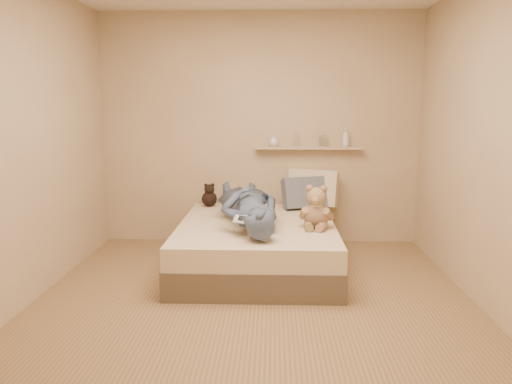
{
  "coord_description": "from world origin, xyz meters",
  "views": [
    {
      "loc": [
        0.15,
        -3.79,
        1.58
      ],
      "look_at": [
        0.0,
        0.65,
        0.8
      ],
      "focal_mm": 35.0,
      "sensor_mm": 36.0,
      "label": 1
    }
  ],
  "objects_px": {
    "person": "(248,205)",
    "pillow_grey": "(305,193)",
    "wall_shelf": "(308,148)",
    "game_console": "(244,220)",
    "teddy_bear": "(316,210)",
    "pillow_cream": "(313,188)",
    "bed": "(257,245)",
    "dark_plush": "(209,196)"
  },
  "relations": [
    {
      "from": "game_console",
      "to": "pillow_grey",
      "type": "relative_size",
      "value": 0.4
    },
    {
      "from": "bed",
      "to": "pillow_cream",
      "type": "xyz_separation_m",
      "value": [
        0.6,
        0.83,
        0.43
      ]
    },
    {
      "from": "bed",
      "to": "dark_plush",
      "type": "height_order",
      "value": "dark_plush"
    },
    {
      "from": "person",
      "to": "pillow_grey",
      "type": "bearing_deg",
      "value": -139.94
    },
    {
      "from": "pillow_grey",
      "to": "pillow_cream",
      "type": "bearing_deg",
      "value": 56.44
    },
    {
      "from": "game_console",
      "to": "dark_plush",
      "type": "distance_m",
      "value": 1.42
    },
    {
      "from": "pillow_grey",
      "to": "person",
      "type": "xyz_separation_m",
      "value": [
        -0.6,
        -0.74,
        0.02
      ]
    },
    {
      "from": "teddy_bear",
      "to": "dark_plush",
      "type": "xyz_separation_m",
      "value": [
        -1.11,
        0.96,
        -0.05
      ]
    },
    {
      "from": "teddy_bear",
      "to": "pillow_grey",
      "type": "xyz_separation_m",
      "value": [
        -0.04,
        0.9,
        0.0
      ]
    },
    {
      "from": "game_console",
      "to": "teddy_bear",
      "type": "xyz_separation_m",
      "value": [
        0.65,
        0.37,
        0.01
      ]
    },
    {
      "from": "dark_plush",
      "to": "wall_shelf",
      "type": "xyz_separation_m",
      "value": [
        1.11,
        0.15,
        0.54
      ]
    },
    {
      "from": "teddy_bear",
      "to": "wall_shelf",
      "type": "bearing_deg",
      "value": 90.21
    },
    {
      "from": "person",
      "to": "game_console",
      "type": "bearing_deg",
      "value": 78.74
    },
    {
      "from": "bed",
      "to": "pillow_cream",
      "type": "height_order",
      "value": "pillow_cream"
    },
    {
      "from": "game_console",
      "to": "wall_shelf",
      "type": "distance_m",
      "value": 1.69
    },
    {
      "from": "person",
      "to": "bed",
      "type": "bearing_deg",
      "value": -163.27
    },
    {
      "from": "pillow_cream",
      "to": "person",
      "type": "distance_m",
      "value": 1.12
    },
    {
      "from": "game_console",
      "to": "pillow_grey",
      "type": "xyz_separation_m",
      "value": [
        0.6,
        1.27,
        0.01
      ]
    },
    {
      "from": "game_console",
      "to": "dark_plush",
      "type": "xyz_separation_m",
      "value": [
        -0.47,
        1.34,
        -0.05
      ]
    },
    {
      "from": "pillow_cream",
      "to": "person",
      "type": "bearing_deg",
      "value": -128.26
    },
    {
      "from": "game_console",
      "to": "teddy_bear",
      "type": "relative_size",
      "value": 0.49
    },
    {
      "from": "teddy_bear",
      "to": "pillow_cream",
      "type": "relative_size",
      "value": 0.75
    },
    {
      "from": "bed",
      "to": "person",
      "type": "bearing_deg",
      "value": -152.42
    },
    {
      "from": "teddy_bear",
      "to": "pillow_cream",
      "type": "distance_m",
      "value": 1.04
    },
    {
      "from": "bed",
      "to": "pillow_cream",
      "type": "relative_size",
      "value": 3.45
    },
    {
      "from": "pillow_cream",
      "to": "dark_plush",
      "type": "bearing_deg",
      "value": -176.42
    },
    {
      "from": "teddy_bear",
      "to": "pillow_cream",
      "type": "bearing_deg",
      "value": 87.3
    },
    {
      "from": "bed",
      "to": "dark_plush",
      "type": "xyz_separation_m",
      "value": [
        -0.56,
        0.76,
        0.34
      ]
    },
    {
      "from": "game_console",
      "to": "dark_plush",
      "type": "bearing_deg",
      "value": 109.34
    },
    {
      "from": "bed",
      "to": "pillow_cream",
      "type": "bearing_deg",
      "value": 54.01
    },
    {
      "from": "bed",
      "to": "pillow_cream",
      "type": "distance_m",
      "value": 1.11
    },
    {
      "from": "wall_shelf",
      "to": "pillow_grey",
      "type": "bearing_deg",
      "value": -100.35
    },
    {
      "from": "game_console",
      "to": "person",
      "type": "distance_m",
      "value": 0.53
    },
    {
      "from": "dark_plush",
      "to": "person",
      "type": "bearing_deg",
      "value": -59.51
    },
    {
      "from": "teddy_bear",
      "to": "person",
      "type": "distance_m",
      "value": 0.66
    },
    {
      "from": "game_console",
      "to": "bed",
      "type": "bearing_deg",
      "value": 80.99
    },
    {
      "from": "bed",
      "to": "pillow_grey",
      "type": "bearing_deg",
      "value": 53.53
    },
    {
      "from": "pillow_grey",
      "to": "wall_shelf",
      "type": "relative_size",
      "value": 0.42
    },
    {
      "from": "bed",
      "to": "game_console",
      "type": "height_order",
      "value": "game_console"
    },
    {
      "from": "teddy_bear",
      "to": "person",
      "type": "xyz_separation_m",
      "value": [
        -0.64,
        0.16,
        0.02
      ]
    },
    {
      "from": "dark_plush",
      "to": "person",
      "type": "relative_size",
      "value": 0.17
    },
    {
      "from": "game_console",
      "to": "dark_plush",
      "type": "relative_size",
      "value": 0.75
    }
  ]
}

